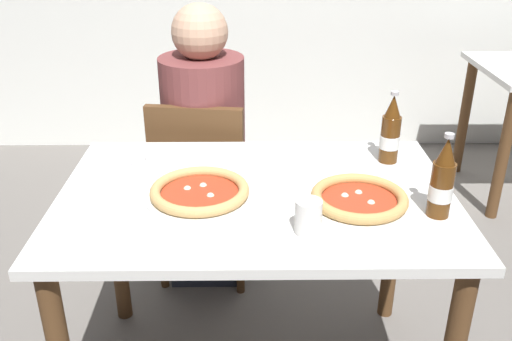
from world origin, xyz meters
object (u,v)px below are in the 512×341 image
at_px(beer_bottle_center, 442,182).
at_px(napkin_with_cutlery, 129,171).
at_px(beer_bottle_left, 390,133).
at_px(dining_table_main, 256,225).
at_px(chair_behind_table, 203,181).
at_px(diner_seated, 205,155).
at_px(paper_cup, 308,217).
at_px(pizza_marinara_far, 200,193).
at_px(pizza_margherita_near, 359,200).

distance_m(beer_bottle_center, napkin_with_cutlery, 0.98).
relative_size(beer_bottle_left, napkin_with_cutlery, 1.09).
bearing_deg(dining_table_main, beer_bottle_left, 26.52).
height_order(chair_behind_table, beer_bottle_center, beer_bottle_center).
bearing_deg(diner_seated, paper_cup, -68.81).
xyz_separation_m(pizza_marinara_far, beer_bottle_left, (0.62, 0.26, 0.08)).
distance_m(pizza_marinara_far, napkin_with_cutlery, 0.31).
bearing_deg(pizza_margherita_near, pizza_marinara_far, 173.98).
bearing_deg(chair_behind_table, pizza_marinara_far, 101.83).
xyz_separation_m(pizza_margherita_near, napkin_with_cutlery, (-0.71, 0.24, -0.02)).
bearing_deg(beer_bottle_center, diner_seated, 131.94).
bearing_deg(pizza_margherita_near, chair_behind_table, 126.41).
bearing_deg(pizza_margherita_near, paper_cup, -138.93).
height_order(dining_table_main, diner_seated, diner_seated).
bearing_deg(beer_bottle_center, pizza_marinara_far, 171.49).
xyz_separation_m(pizza_margherita_near, beer_bottle_left, (0.15, 0.31, 0.08)).
bearing_deg(diner_seated, chair_behind_table, -100.28).
xyz_separation_m(dining_table_main, paper_cup, (0.14, -0.23, 0.16)).
height_order(pizza_margherita_near, pizza_marinara_far, same).
distance_m(diner_seated, beer_bottle_left, 0.84).
distance_m(chair_behind_table, pizza_marinara_far, 0.71).
xyz_separation_m(pizza_marinara_far, beer_bottle_center, (0.68, -0.10, 0.08)).
xyz_separation_m(napkin_with_cutlery, paper_cup, (0.55, -0.38, 0.04)).
bearing_deg(pizza_marinara_far, dining_table_main, 13.24).
distance_m(pizza_marinara_far, paper_cup, 0.36).
distance_m(chair_behind_table, napkin_with_cutlery, 0.57).
bearing_deg(pizza_margherita_near, beer_bottle_left, 63.84).
distance_m(chair_behind_table, paper_cup, 0.96).
bearing_deg(chair_behind_table, dining_table_main, 117.06).
bearing_deg(beer_bottle_center, dining_table_main, 164.57).
bearing_deg(pizza_marinara_far, beer_bottle_center, -8.51).
bearing_deg(dining_table_main, beer_bottle_center, -15.43).
bearing_deg(napkin_with_cutlery, beer_bottle_left, 4.84).
bearing_deg(beer_bottle_left, pizza_margherita_near, -116.16).
bearing_deg(beer_bottle_left, chair_behind_table, 150.07).
height_order(beer_bottle_left, paper_cup, beer_bottle_left).
bearing_deg(chair_behind_table, beer_bottle_center, 141.50).
bearing_deg(pizza_marinara_far, chair_behind_table, 94.46).
relative_size(diner_seated, beer_bottle_center, 4.89).
relative_size(chair_behind_table, beer_bottle_left, 3.44).
bearing_deg(beer_bottle_center, napkin_with_cutlery, 162.51).
height_order(beer_bottle_left, napkin_with_cutlery, beer_bottle_left).
xyz_separation_m(pizza_margherita_near, pizza_marinara_far, (-0.46, 0.05, -0.00)).
relative_size(dining_table_main, napkin_with_cutlery, 5.29).
distance_m(pizza_marinara_far, beer_bottle_center, 0.69).
relative_size(beer_bottle_left, beer_bottle_center, 1.00).
height_order(beer_bottle_center, napkin_with_cutlery, beer_bottle_center).
xyz_separation_m(dining_table_main, diner_seated, (-0.21, 0.66, -0.05)).
bearing_deg(pizza_margherita_near, napkin_with_cutlery, 161.43).
relative_size(dining_table_main, beer_bottle_center, 4.86).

